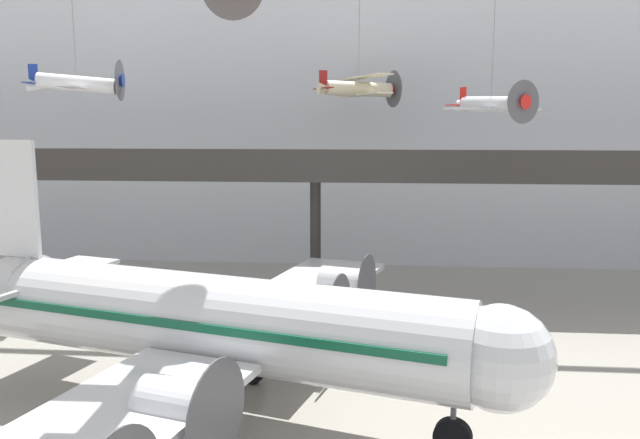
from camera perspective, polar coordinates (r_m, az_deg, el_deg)
hangar_back_wall at (r=49.61m, az=0.56°, el=9.82°), size 140.00×3.00×23.81m
mezzanine_walkway at (r=39.41m, az=-0.56°, el=4.15°), size 110.00×3.20×9.50m
airliner_silver_main at (r=24.51m, az=-10.26°, el=-9.15°), size 25.12×29.17×10.39m
suspended_plane_white_twin at (r=43.43m, az=-21.34°, el=11.47°), size 6.08×7.40×7.80m
suspended_plane_cream_biplane at (r=42.92m, az=3.61°, el=11.89°), size 6.00×6.84×8.12m
suspended_plane_silver_racer at (r=36.24m, az=15.38°, el=10.09°), size 5.85×5.35×9.14m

